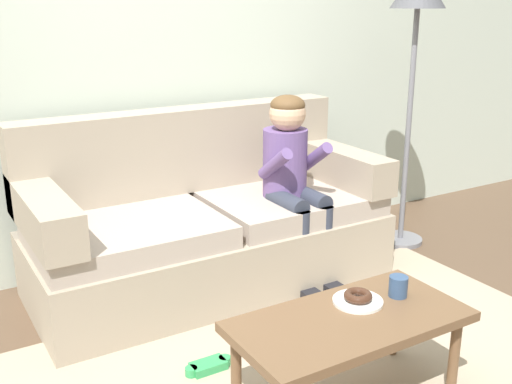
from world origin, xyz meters
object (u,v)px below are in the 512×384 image
Objects in this scene: toy_controller at (208,367)px; floor_lamp at (417,16)px; donut at (358,296)px; couch at (206,225)px; coffee_table at (350,327)px; person_child at (292,171)px; mug at (398,286)px.

toy_controller is 2.49m from floor_lamp.
donut is at bearing -139.79° from floor_lamp.
floor_lamp reaches higher than toy_controller.
couch is 2.11× the size of coffee_table.
floor_lamp is at bearing 4.78° from person_child.
toy_controller is (-0.39, 0.50, -0.34)m from coffee_table.
couch reaches higher than donut.
floor_lamp is at bearing -5.23° from couch.
person_child is 1.29m from floor_lamp.
person_child is at bearing -24.87° from couch.
donut is at bearing 36.93° from coffee_table.
couch is at bearing 174.77° from floor_lamp.
person_child reaches higher than mug.
floor_lamp reaches higher than coffee_table.
coffee_table is at bearing -172.36° from mug.
couch is 1.02m from toy_controller.
floor_lamp is (1.43, -0.13, 1.16)m from couch.
person_child is at bearing 69.97° from donut.
couch is at bearing 29.66° from toy_controller.
coffee_table is at bearing -113.26° from person_child.
person_child reaches higher than coffee_table.
donut reaches higher than toy_controller.
donut reaches higher than coffee_table.
donut is at bearing 168.18° from mug.
couch is 1.85× the size of person_child.
couch reaches higher than coffee_table.
coffee_table is 0.53× the size of floor_lamp.
person_child is at bearing -175.22° from floor_lamp.
coffee_table is 0.72m from toy_controller.
donut is at bearing -110.03° from person_child.
couch is 16.95× the size of donut.
couch is at bearing 93.01° from donut.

